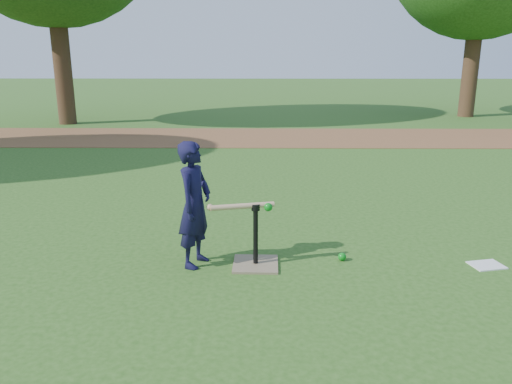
{
  "coord_description": "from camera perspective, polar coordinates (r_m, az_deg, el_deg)",
  "views": [
    {
      "loc": [
        -0.24,
        -4.71,
        1.95
      ],
      "look_at": [
        -0.3,
        0.04,
        0.65
      ],
      "focal_mm": 35.0,
      "sensor_mm": 36.0,
      "label": 1
    }
  ],
  "objects": [
    {
      "name": "child",
      "position": [
        4.71,
        -7.03,
        -1.44
      ],
      "size": [
        0.41,
        0.51,
        1.2
      ],
      "primitive_type": "imported",
      "rotation": [
        0.0,
        0.0,
        1.25
      ],
      "color": "black",
      "rests_on": "ground"
    },
    {
      "name": "ground",
      "position": [
        5.1,
        3.37,
        -7.18
      ],
      "size": [
        80.0,
        80.0,
        0.0
      ],
      "primitive_type": "plane",
      "color": "#285116",
      "rests_on": "ground"
    },
    {
      "name": "batting_tee",
      "position": [
        4.82,
        -0.05,
        -7.16
      ],
      "size": [
        0.44,
        0.44,
        0.61
      ],
      "color": "#7F6E51",
      "rests_on": "ground"
    },
    {
      "name": "dirt_strip",
      "position": [
        12.37,
        1.84,
        6.27
      ],
      "size": [
        24.0,
        3.0,
        0.01
      ],
      "primitive_type": "cube",
      "color": "brown",
      "rests_on": "ground"
    },
    {
      "name": "clipboard",
      "position": [
        5.33,
        24.86,
        -7.6
      ],
      "size": [
        0.34,
        0.29,
        0.01
      ],
      "primitive_type": "cube",
      "rotation": [
        0.0,
        0.0,
        0.22
      ],
      "color": "white",
      "rests_on": "ground"
    },
    {
      "name": "wiffle_ball_ground",
      "position": [
        5.02,
        9.82,
        -7.3
      ],
      "size": [
        0.08,
        0.08,
        0.08
      ],
      "primitive_type": "sphere",
      "color": "#0B7F16",
      "rests_on": "ground"
    },
    {
      "name": "swing_action",
      "position": [
        4.64,
        -1.31,
        -1.67
      ],
      "size": [
        0.63,
        0.19,
        0.09
      ],
      "color": "tan",
      "rests_on": "ground"
    }
  ]
}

